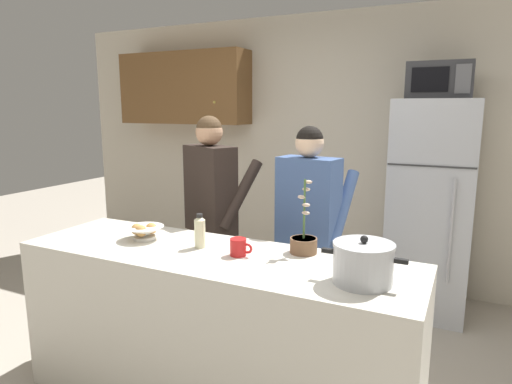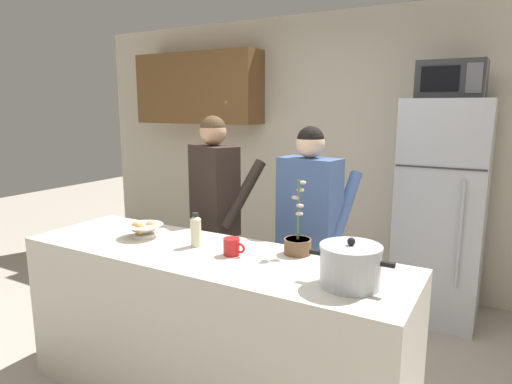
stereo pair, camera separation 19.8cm
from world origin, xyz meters
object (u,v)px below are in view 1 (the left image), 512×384
microwave (440,81)px  coffee_mug (239,247)px  refrigerator (431,209)px  bread_bowl (144,231)px  cooking_pot (363,263)px  potted_orchid (304,241)px  bottle_near_edge (200,231)px  person_by_sink (309,216)px  person_near_pot (212,201)px

microwave → coffee_mug: bearing=-114.7°
refrigerator → bread_bowl: 2.35m
coffee_mug → bread_bowl: 0.66m
microwave → cooking_pot: bearing=-94.1°
microwave → bread_bowl: (-1.49, -1.79, -0.95)m
bread_bowl → potted_orchid: 0.98m
bottle_near_edge → potted_orchid: potted_orchid is taller
potted_orchid → person_by_sink: bearing=106.6°
person_near_pot → cooking_pot: size_ratio=4.23×
microwave → potted_orchid: bearing=-108.2°
refrigerator → microwave: bearing=-89.9°
microwave → potted_orchid: size_ratio=1.16×
microwave → person_by_sink: (-0.69, -1.07, -0.93)m
cooking_pot → bottle_near_edge: (-0.96, 0.12, 0.00)m
person_near_pot → person_by_sink: (0.74, 0.04, -0.04)m
bread_bowl → bottle_near_edge: bottle_near_edge is taller
coffee_mug → potted_orchid: (0.30, 0.20, 0.02)m
coffee_mug → bottle_near_edge: 0.27m
cooking_pot → bottle_near_edge: 0.97m
bread_bowl → bottle_near_edge: (0.39, 0.02, 0.05)m
coffee_mug → potted_orchid: 0.36m
microwave → coffee_mug: (-0.83, -1.80, -0.95)m
cooking_pot → potted_orchid: potted_orchid is taller
person_near_pot → person_by_sink: bearing=3.2°
refrigerator → person_by_sink: (-0.69, -1.09, 0.10)m
coffee_mug → bread_bowl: bread_bowl is taller
refrigerator → person_by_sink: bearing=-122.3°
potted_orchid → bottle_near_edge: bearing=-163.5°
person_by_sink → potted_orchid: bearing=-73.4°
person_near_pot → cooking_pot: person_near_pot is taller
person_by_sink → coffee_mug: 0.75m
coffee_mug → potted_orchid: bearing=33.3°
microwave → bread_bowl: 2.51m
cooking_pot → refrigerator: bearing=85.9°
person_near_pot → refrigerator: bearing=38.4°
cooking_pot → coffee_mug: 0.70m
person_near_pot → bottle_near_edge: size_ratio=8.32×
coffee_mug → person_near_pot: bearing=130.6°
person_near_pot → coffee_mug: (0.60, -0.70, -0.07)m
bottle_near_edge → potted_orchid: size_ratio=0.48×
microwave → potted_orchid: microwave is taller
refrigerator → person_by_sink: 1.29m
bottle_near_edge → potted_orchid: 0.59m
refrigerator → cooking_pot: size_ratio=4.55×
microwave → coffee_mug: 2.20m
cooking_pot → potted_orchid: size_ratio=0.95×
refrigerator → cooking_pot: 1.92m
person_near_pot → potted_orchid: bearing=-29.0°
cooking_pot → bread_bowl: 1.36m
potted_orchid → refrigerator: bearing=72.0°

